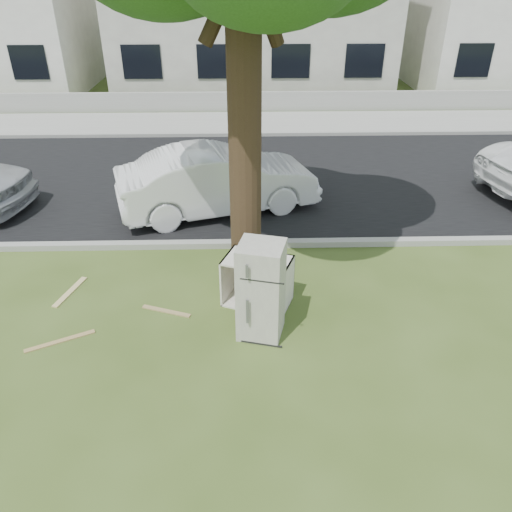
{
  "coord_description": "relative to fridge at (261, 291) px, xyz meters",
  "views": [
    {
      "loc": [
        -0.43,
        -6.06,
        4.85
      ],
      "look_at": [
        -0.25,
        0.6,
        0.88
      ],
      "focal_mm": 35.0,
      "sensor_mm": 36.0,
      "label": 1
    }
  ],
  "objects": [
    {
      "name": "plank_b",
      "position": [
        -1.49,
        0.55,
        -0.75
      ],
      "size": [
        0.81,
        0.36,
        0.02
      ],
      "primitive_type": "cube",
      "rotation": [
        0.0,
        0.0,
        -0.34
      ],
      "color": "#9C8451",
      "rests_on": "ground"
    },
    {
      "name": "plank_a",
      "position": [
        -2.97,
        -0.14,
        -0.75
      ],
      "size": [
        0.94,
        0.51,
        0.02
      ],
      "primitive_type": "cube",
      "rotation": [
        0.0,
        0.0,
        0.45
      ],
      "color": "#9F834D",
      "rests_on": "ground"
    },
    {
      "name": "cabinet",
      "position": [
        -0.03,
        0.78,
        -0.35
      ],
      "size": [
        1.21,
        0.98,
        0.82
      ],
      "primitive_type": "cube",
      "rotation": [
        0.0,
        0.0,
        -0.37
      ],
      "color": "beige",
      "rests_on": "ground"
    },
    {
      "name": "kerb_near",
      "position": [
        0.2,
        2.62,
        -0.76
      ],
      "size": [
        120.0,
        0.18,
        0.12
      ],
      "primitive_type": "cube",
      "color": "gray",
      "rests_on": "ground"
    },
    {
      "name": "kerb_far",
      "position": [
        0.2,
        9.72,
        -0.76
      ],
      "size": [
        120.0,
        0.18,
        0.12
      ],
      "primitive_type": "cube",
      "color": "gray",
      "rests_on": "ground"
    },
    {
      "name": "sidewalk",
      "position": [
        0.2,
        11.17,
        -0.75
      ],
      "size": [
        120.0,
        2.8,
        0.01
      ],
      "primitive_type": "cube",
      "color": "gray",
      "rests_on": "ground"
    },
    {
      "name": "low_wall",
      "position": [
        0.2,
        12.77,
        -0.41
      ],
      "size": [
        120.0,
        0.15,
        0.7
      ],
      "primitive_type": "cube",
      "color": "gray",
      "rests_on": "ground"
    },
    {
      "name": "road",
      "position": [
        0.2,
        6.17,
        -0.75
      ],
      "size": [
        120.0,
        7.0,
        0.01
      ],
      "primitive_type": "cube",
      "color": "black",
      "rests_on": "ground"
    },
    {
      "name": "plank_c",
      "position": [
        -3.19,
        1.13,
        -0.75
      ],
      "size": [
        0.35,
        0.9,
        0.02
      ],
      "primitive_type": "cube",
      "rotation": [
        0.0,
        0.0,
        1.28
      ],
      "color": "tan",
      "rests_on": "ground"
    },
    {
      "name": "car_center",
      "position": [
        -0.78,
        4.3,
        -0.04
      ],
      "size": [
        4.58,
        2.73,
        1.43
      ],
      "primitive_type": "imported",
      "rotation": [
        0.0,
        0.0,
        1.87
      ],
      "color": "silver",
      "rests_on": "ground"
    },
    {
      "name": "fridge",
      "position": [
        0.0,
        0.0,
        0.0
      ],
      "size": [
        0.75,
        0.72,
        1.52
      ],
      "primitive_type": "cube",
      "rotation": [
        0.0,
        0.0,
        -0.25
      ],
      "color": "silver",
      "rests_on": "ground"
    },
    {
      "name": "ground",
      "position": [
        0.2,
        0.17,
        -0.76
      ],
      "size": [
        120.0,
        120.0,
        0.0
      ],
      "primitive_type": "plane",
      "color": "#3A4D1B"
    }
  ]
}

